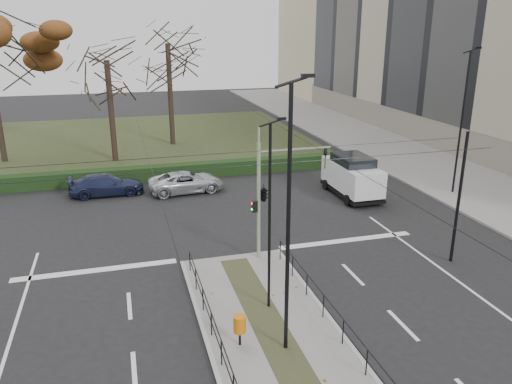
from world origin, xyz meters
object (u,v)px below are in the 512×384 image
Objects in this scene: litter_bin at (240,324)px; parked_car_fourth at (186,182)px; streetlamp_median_near at (289,221)px; streetlamp_median_far at (270,216)px; streetlamp_sidewalk at (462,121)px; bare_tree_near at (107,68)px; traffic_light at (265,192)px; white_van at (352,175)px; bare_tree_center at (168,51)px; parked_car_third at (106,185)px.

parked_car_fourth is (0.67, 17.10, -0.25)m from litter_bin.
streetlamp_median_near is 2.73m from streetlamp_median_far.
streetlamp_sidewalk is 25.38m from bare_tree_near.
litter_bin is (-2.74, -6.24, -2.35)m from traffic_light.
traffic_light is 4.97× the size of litter_bin.
streetlamp_median_far is at bearing -104.63° from traffic_light.
streetlamp_median_near reaches higher than white_van.
traffic_light is 25.34m from bare_tree_center.
bare_tree_near is (-5.10, -4.58, -0.97)m from bare_tree_center.
bare_tree_near reaches higher than white_van.
parked_car_third is at bearing -113.47° from bare_tree_center.
parked_car_fourth is at bearing 100.78° from traffic_light.
streetlamp_median_near is 1.76× the size of white_van.
white_van is (14.91, -4.37, 0.68)m from parked_car_third.
bare_tree_center reaches higher than streetlamp_sidewalk.
white_van is (9.92, -3.61, 0.69)m from parked_car_fourth.
streetlamp_median_near is at bearing -163.70° from parked_car_third.
parked_car_third is at bearing 163.67° from white_van.
litter_bin is at bearing -92.60° from bare_tree_center.
bare_tree_near is at bearing -138.04° from bare_tree_center.
bare_tree_center reaches higher than streetlamp_median_near.
streetlamp_median_far reaches higher than parked_car_third.
litter_bin is 0.09× the size of bare_tree_center.
streetlamp_median_far is 25.26m from bare_tree_near.
parked_car_third is at bearing 76.21° from parked_car_fourth.
bare_tree_near is (-3.68, 26.47, 6.33)m from litter_bin.
white_van is 20.98m from bare_tree_center.
white_van is at bearing -115.19° from parked_car_fourth.
litter_bin is 17.15m from white_van.
streetlamp_sidewalk is 17.60m from parked_car_fourth.
parked_car_fourth is (-0.97, 15.07, -3.11)m from streetlamp_median_far.
parked_car_third is 0.92× the size of white_van.
bare_tree_near is (-20.75, 14.39, 2.56)m from streetlamp_sidewalk.
bare_tree_near reaches higher than litter_bin.
parked_car_fourth is 15.89m from bare_tree_center.
streetlamp_median_far is 1.43× the size of white_van.
streetlamp_median_near is 27.64m from bare_tree_near.
streetlamp_sidewalk is 22.51m from parked_car_third.
litter_bin is at bearing -82.08° from bare_tree_near.
white_van is 0.43× the size of bare_tree_center.
litter_bin is 31.93m from bare_tree_center.
traffic_light is at bearing -72.39° from bare_tree_near.
streetlamp_median_far is at bearing -128.01° from white_van.
litter_bin is 0.11× the size of bare_tree_near.
traffic_light is at bearing -86.94° from bare_tree_center.
traffic_light is 1.12× the size of parked_car_fourth.
bare_tree_center reaches higher than litter_bin.
white_van is 0.49× the size of bare_tree_near.
parked_car_fourth is 0.41× the size of bare_tree_center.
parked_car_third is (-5.74, 18.42, -3.95)m from streetlamp_median_near.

